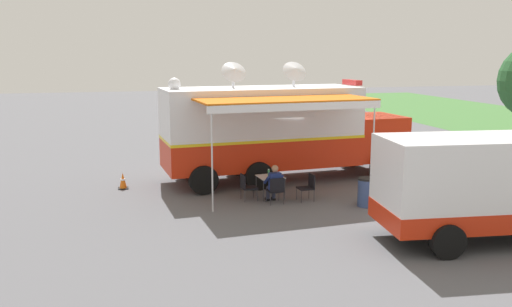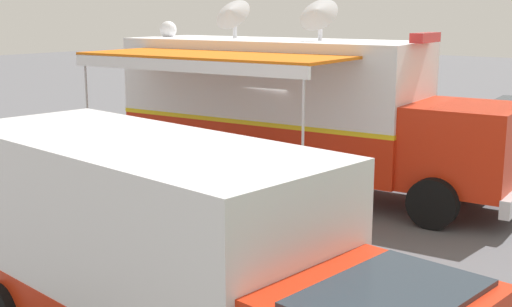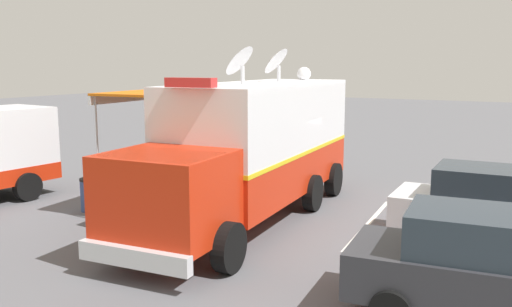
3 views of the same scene
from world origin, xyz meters
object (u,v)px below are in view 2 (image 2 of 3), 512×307
object	(u,v)px
folding_chair_beside_table	(163,176)
support_truck	(166,258)
traffic_cone	(132,147)
folding_chair_at_table	(167,187)
seated_responder	(173,179)
folding_chair_spare_by_truck	(213,195)
trash_bin	(239,225)
command_truck	(299,108)
car_behind_truck	(389,120)
folding_table	(194,173)
water_bottle	(197,165)

from	to	relation	value
folding_chair_beside_table	support_truck	xyz separation A→B (m)	(5.27, 5.45, 0.87)
traffic_cone	support_truck	size ratio (longest dim) A/B	0.08
folding_chair_at_table	folding_chair_beside_table	xyz separation A→B (m)	(-0.67, -0.81, 0.00)
folding_chair_beside_table	seated_responder	size ratio (longest dim) A/B	0.70
folding_chair_spare_by_truck	traffic_cone	distance (m)	6.61
trash_bin	traffic_cone	distance (m)	8.48
command_truck	folding_chair_at_table	distance (m)	3.72
seated_responder	folding_chair_spare_by_truck	bearing A→B (deg)	88.34
command_truck	car_behind_truck	size ratio (longest dim) A/B	2.27
folding_table	folding_chair_at_table	distance (m)	0.82
trash_bin	support_truck	distance (m)	4.28
command_truck	trash_bin	bearing A→B (deg)	20.82
folding_chair_beside_table	folding_chair_spare_by_truck	bearing A→B (deg)	75.21
folding_chair_spare_by_truck	seated_responder	size ratio (longest dim) A/B	0.70
traffic_cone	car_behind_truck	size ratio (longest dim) A/B	0.14
water_bottle	folding_table	bearing A→B (deg)	12.72
folding_table	water_bottle	bearing A→B (deg)	-167.28
command_truck	folding_chair_beside_table	size ratio (longest dim) A/B	11.09
folding_chair_beside_table	seated_responder	bearing A→B (deg)	58.87
support_truck	folding_chair_spare_by_truck	bearing A→B (deg)	-143.65
command_truck	folding_chair_at_table	size ratio (longest dim) A/B	11.09
seated_responder	traffic_cone	world-z (taller)	seated_responder
folding_chair_spare_by_truck	seated_responder	bearing A→B (deg)	-91.66
folding_chair_beside_table	car_behind_truck	bearing A→B (deg)	170.58
folding_chair_at_table	seated_responder	size ratio (longest dim) A/B	0.70
support_truck	folding_chair_beside_table	bearing A→B (deg)	-134.06
traffic_cone	folding_chair_spare_by_truck	bearing A→B (deg)	62.00
car_behind_truck	support_truck	bearing A→B (deg)	16.63
folding_table	support_truck	distance (m)	7.13
command_truck	support_truck	world-z (taller)	command_truck
water_bottle	support_truck	distance (m)	7.22
traffic_cone	support_truck	xyz separation A→B (m)	(7.86, 9.33, 1.11)
folding_table	traffic_cone	size ratio (longest dim) A/B	1.48
support_truck	car_behind_truck	distance (m)	14.21
command_truck	folding_chair_beside_table	xyz separation A→B (m)	(2.57, -1.93, -1.43)
command_truck	folding_chair_at_table	xyz separation A→B (m)	(3.24, -1.12, -1.43)
folding_chair_at_table	car_behind_truck	distance (m)	9.03
seated_responder	support_truck	bearing A→B (deg)	44.15
seated_responder	water_bottle	bearing A→B (deg)	177.75
folding_chair_beside_table	folding_chair_spare_by_truck	world-z (taller)	same
folding_chair_at_table	traffic_cone	distance (m)	5.72
folding_table	trash_bin	size ratio (longest dim) A/B	0.95
water_bottle	car_behind_truck	xyz separation A→B (m)	(-8.10, 0.56, 0.05)
folding_table	folding_chair_spare_by_truck	xyz separation A→B (m)	(0.64, 1.10, -0.16)
folding_chair_spare_by_truck	trash_bin	xyz separation A→B (m)	(1.06, 1.56, -0.06)
folding_chair_at_table	seated_responder	xyz separation A→B (m)	(-0.19, -0.01, 0.14)
folding_chair_at_table	command_truck	bearing A→B (deg)	160.96
seated_responder	car_behind_truck	size ratio (longest dim) A/B	0.29
folding_table	folding_chair_spare_by_truck	distance (m)	1.28
folding_chair_beside_table	folding_chair_spare_by_truck	distance (m)	2.01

